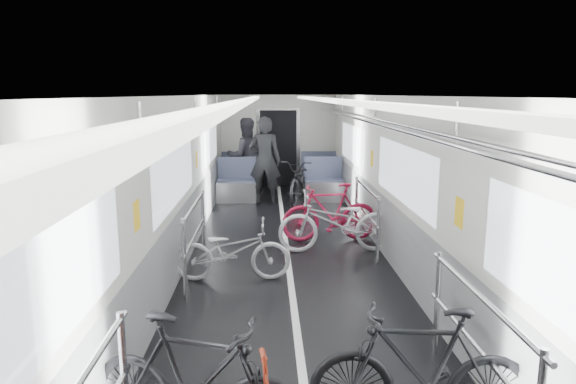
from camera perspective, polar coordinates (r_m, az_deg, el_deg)
name	(u,v)px	position (r m, az deg, el deg)	size (l,w,h in m)	color
car_shell	(285,174)	(8.42, -0.30, 1.99)	(3.02, 14.01, 2.41)	black
bike_left_mid	(197,384)	(3.78, -10.06, -20.22)	(0.46, 1.62, 0.97)	black
bike_left_far	(232,251)	(6.81, -6.23, -6.50)	(0.53, 1.52, 0.80)	#ADADB2
bike_right_near	(421,371)	(4.00, 14.56, -18.65)	(0.45, 1.60, 0.96)	black
bike_right_mid	(337,222)	(7.97, 5.45, -3.35)	(0.63, 1.81, 0.95)	silver
bike_right_far	(330,212)	(8.55, 4.70, -2.27)	(0.46, 1.62, 0.97)	#A71436
bike_aisle	(301,181)	(11.52, 1.45, 1.26)	(0.67, 1.92, 1.01)	black
person_standing	(265,160)	(11.43, -2.58, 3.54)	(0.71, 0.46, 1.94)	black
person_seated	(246,156)	(12.50, -4.74, 3.96)	(0.90, 0.70, 1.86)	#2F2E36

